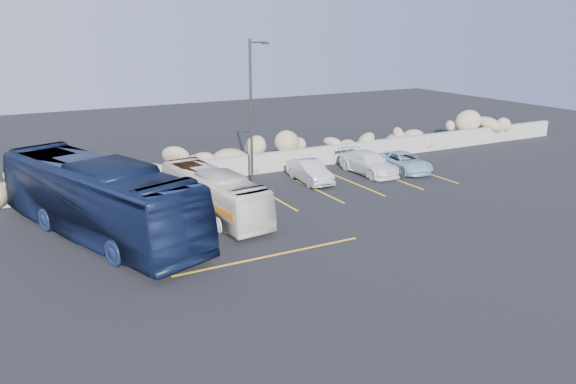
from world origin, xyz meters
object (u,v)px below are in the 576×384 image
lamppost (252,110)px  car_d (404,162)px  vintage_bus (213,194)px  tour_coach (98,199)px  car_b (310,171)px  car_c (369,163)px

lamppost → car_d: (9.63, -1.28, -3.72)m
vintage_bus → tour_coach: size_ratio=0.66×
lamppost → car_b: 4.95m
tour_coach → car_c: size_ratio=2.69×
car_b → car_d: car_b is taller
lamppost → car_b: size_ratio=2.11×
lamppost → car_b: bearing=-12.4°
lamppost → vintage_bus: 6.20m
lamppost → car_d: 10.40m
car_b → car_d: bearing=-1.2°
lamppost → vintage_bus: lamppost is taller
lamppost → car_c: bearing=-5.7°
lamppost → car_d: bearing=-7.6°
vintage_bus → tour_coach: tour_coach is taller
car_b → car_c: (4.11, -0.02, 0.03)m
lamppost → tour_coach: bearing=-156.2°
car_b → vintage_bus: bearing=-152.7°
lamppost → car_b: lamppost is taller
car_c → car_b: bearing=179.0°
tour_coach → lamppost: bearing=4.3°
vintage_bus → car_b: bearing=17.1°
car_b → car_d: (6.39, -0.57, -0.05)m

